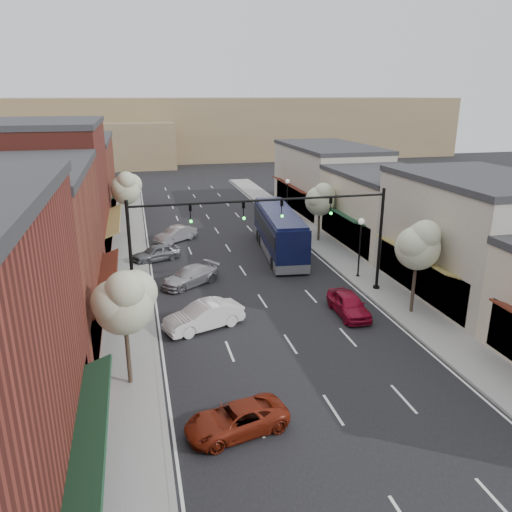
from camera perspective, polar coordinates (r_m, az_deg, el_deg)
ground at (r=25.43m, az=5.33°, el=-12.05°), size 160.00×160.00×0.00m
sidewalk_left at (r=41.23m, az=-14.38°, el=-0.42°), size 2.80×73.00×0.15m
sidewalk_right at (r=44.16m, az=7.92°, el=1.20°), size 2.80×73.00×0.15m
curb_left at (r=41.22m, az=-12.44°, el=-0.28°), size 0.25×73.00×0.17m
curb_right at (r=43.67m, az=6.21°, el=1.08°), size 0.25×73.00×0.17m
bldg_left_midnear at (r=28.73m, az=-26.76°, el=-0.24°), size 10.14×14.10×9.40m
bldg_left_midfar at (r=41.94m, az=-22.98°, el=6.55°), size 10.14×14.10×10.90m
bldg_left_far at (r=57.78m, az=-20.53°, el=8.36°), size 10.14×18.10×8.40m
bldg_right_midnear at (r=35.21m, az=23.82°, el=1.97°), size 9.14×12.10×7.90m
bldg_right_midfar at (r=45.15m, az=14.62°, el=5.22°), size 9.14×12.10×6.40m
bldg_right_far at (r=57.54m, az=8.13°, el=8.77°), size 9.14×16.10×7.40m
hill_far at (r=111.19m, az=-10.18°, el=14.26°), size 120.00×30.00×12.00m
hill_near at (r=100.66m, az=-24.23°, el=11.49°), size 50.00×20.00×8.00m
signal_mast_right at (r=32.58m, az=10.40°, el=3.34°), size 8.22×0.46×7.00m
signal_mast_left at (r=29.90m, az=-9.72°, el=2.06°), size 8.22×0.46×7.00m
tree_right_near at (r=30.44m, az=18.16°, el=1.36°), size 2.85×2.65×5.95m
tree_right_far at (r=44.50m, az=7.39°, el=6.56°), size 2.85×2.65×5.43m
tree_left_near at (r=22.36m, az=-14.80°, el=-4.91°), size 2.85×2.65×5.69m
tree_left_far at (r=47.38m, az=-14.63°, el=7.58°), size 2.85×2.65×6.13m
lamp_post_near at (r=36.08m, az=11.84°, el=2.02°), size 0.44×0.44×4.44m
lamp_post_far at (r=51.98m, az=3.61°, el=7.21°), size 0.44×0.44×4.44m
coach_bus at (r=41.45m, az=2.64°, el=2.85°), size 3.79×12.04×3.62m
red_hatchback at (r=30.61m, az=10.55°, el=-5.43°), size 1.70×4.08×1.38m
parked_car_a at (r=20.56m, az=-2.28°, el=-18.16°), size 4.42×2.73×1.14m
parked_car_b at (r=28.56m, az=-5.98°, el=-6.83°), size 4.84×3.05×1.51m
parked_car_c at (r=35.05m, az=-7.58°, el=-2.29°), size 4.68×3.93×1.28m
parked_car_d at (r=40.57m, az=-11.34°, el=0.36°), size 4.15×2.84×1.31m
parked_car_e at (r=45.60m, az=-9.17°, el=2.47°), size 4.15×3.61×1.35m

